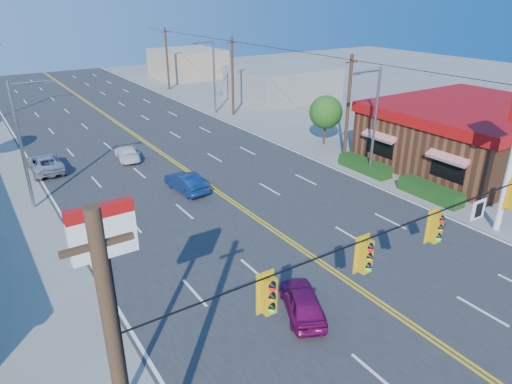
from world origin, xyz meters
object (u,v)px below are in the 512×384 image
car_white (127,153)px  car_silver (45,164)px  kfc (470,134)px  pizza_hut_sign (108,267)px  signal_span (453,233)px  car_magenta (302,303)px  car_blue (186,183)px

car_white → car_silver: 6.20m
kfc → pizza_hut_sign: 32.04m
pizza_hut_sign → car_silver: bearing=85.5°
car_silver → kfc: bearing=151.1°
signal_span → car_white: bearing=95.8°
signal_span → car_magenta: size_ratio=6.81×
car_blue → kfc: bearing=158.0°
signal_span → kfc: bearing=30.9°
kfc → car_blue: (-21.63, 6.90, -1.73)m
signal_span → kfc: size_ratio=1.49×
signal_span → car_blue: signal_span is taller
car_white → car_silver: size_ratio=0.80×
kfc → car_magenta: (-23.22, -7.85, -1.77)m
car_blue → car_white: size_ratio=1.03×
car_magenta → car_white: size_ratio=0.93×
car_blue → car_magenta: bearing=79.5°
car_magenta → car_blue: car_blue is taller
signal_span → car_blue: 19.43m
car_white → car_silver: car_silver is taller
pizza_hut_sign → car_silver: 24.79m
car_white → signal_span: bearing=103.2°
car_magenta → car_blue: bearing=-71.6°
signal_span → car_silver: (-8.96, 28.30, -4.22)m
signal_span → car_magenta: 6.76m
pizza_hut_sign → kfc: bearing=14.5°
car_magenta → car_silver: 24.83m
kfc → car_magenta: size_ratio=4.56×
car_magenta → car_white: bearing=-66.4°
kfc → car_white: bearing=145.7°
car_white → car_silver: (-6.16, 0.73, 0.11)m
kfc → pizza_hut_sign: pizza_hut_sign is taller
car_magenta → car_blue: 14.83m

